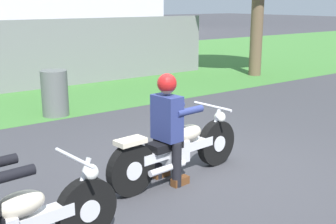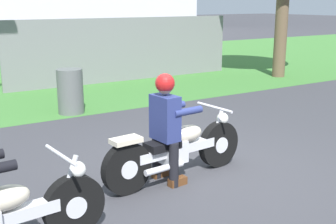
{
  "view_description": "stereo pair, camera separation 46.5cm",
  "coord_description": "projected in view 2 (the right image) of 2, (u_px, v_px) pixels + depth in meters",
  "views": [
    {
      "loc": [
        -3.64,
        -3.98,
        2.23
      ],
      "look_at": [
        -0.36,
        0.35,
        0.85
      ],
      "focal_mm": 46.47,
      "sensor_mm": 36.0,
      "label": 1
    },
    {
      "loc": [
        -3.26,
        -4.25,
        2.23
      ],
      "look_at": [
        -0.36,
        0.35,
        0.85
      ],
      "focal_mm": 46.47,
      "sensor_mm": 36.0,
      "label": 2
    }
  ],
  "objects": [
    {
      "name": "ground",
      "position": [
        206.0,
        177.0,
        5.71
      ],
      "size": [
        120.0,
        120.0,
        0.0
      ],
      "primitive_type": "plane",
      "color": "#38383D"
    },
    {
      "name": "grass_verge",
      "position": [
        19.0,
        74.0,
        13.76
      ],
      "size": [
        60.0,
        12.0,
        0.01
      ],
      "primitive_type": "cube",
      "color": "#3D7533",
      "rests_on": "ground"
    },
    {
      "name": "motorcycle_lead",
      "position": [
        177.0,
        150.0,
        5.56
      ],
      "size": [
        2.13,
        0.66,
        0.88
      ],
      "rotation": [
        0.0,
        0.0,
        0.09
      ],
      "color": "black",
      "rests_on": "ground"
    },
    {
      "name": "rider_lead",
      "position": [
        166.0,
        120.0,
        5.36
      ],
      "size": [
        0.57,
        0.49,
        1.4
      ],
      "rotation": [
        0.0,
        0.0,
        0.09
      ],
      "color": "black",
      "rests_on": "ground"
    },
    {
      "name": "trash_can",
      "position": [
        70.0,
        91.0,
        8.86
      ],
      "size": [
        0.53,
        0.53,
        0.92
      ],
      "primitive_type": "cylinder",
      "color": "#595E5B",
      "rests_on": "ground"
    },
    {
      "name": "fence_segment",
      "position": [
        127.0,
        49.0,
        12.5
      ],
      "size": [
        7.0,
        0.06,
        1.8
      ],
      "primitive_type": "cube",
      "color": "slate",
      "rests_on": "ground"
    }
  ]
}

